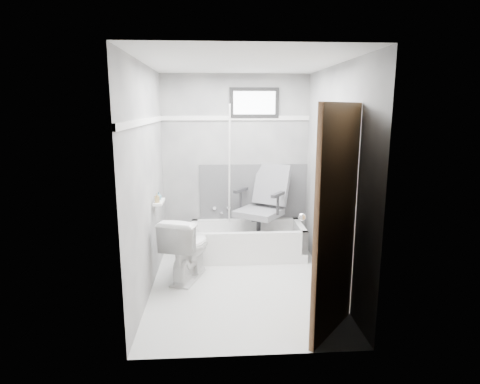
{
  "coord_description": "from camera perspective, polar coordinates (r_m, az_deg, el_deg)",
  "views": [
    {
      "loc": [
        -0.29,
        -4.18,
        1.96
      ],
      "look_at": [
        0.0,
        0.35,
        1.0
      ],
      "focal_mm": 30.0,
      "sensor_mm": 36.0,
      "label": 1
    }
  ],
  "objects": [
    {
      "name": "trim_left",
      "position": [
        4.24,
        -13.33,
        9.75
      ],
      "size": [
        0.02,
        2.6,
        0.06
      ],
      "primitive_type": "cube",
      "color": "white",
      "rests_on": "wall_left"
    },
    {
      "name": "backerboard",
      "position": [
        5.61,
        1.94,
        0.01
      ],
      "size": [
        1.5,
        0.02,
        0.78
      ],
      "primitive_type": "cube",
      "color": "#4C4C4F",
      "rests_on": "wall_back"
    },
    {
      "name": "trim_back",
      "position": [
        5.47,
        -0.63,
        10.48
      ],
      "size": [
        2.0,
        0.02,
        0.06
      ],
      "primitive_type": "cube",
      "color": "white",
      "rests_on": "wall_back"
    },
    {
      "name": "wall_left",
      "position": [
        4.31,
        -13.11,
        1.47
      ],
      "size": [
        0.02,
        2.6,
        2.4
      ],
      "primitive_type": "cube",
      "color": "slate",
      "rests_on": "floor"
    },
    {
      "name": "wall_right",
      "position": [
        4.44,
        13.3,
        1.77
      ],
      "size": [
        0.02,
        2.6,
        2.4
      ],
      "primitive_type": "cube",
      "color": "slate",
      "rests_on": "floor"
    },
    {
      "name": "door",
      "position": [
        3.3,
        19.19,
        -5.61
      ],
      "size": [
        0.78,
        0.78,
        2.0
      ],
      "primitive_type": null,
      "color": "#53311E",
      "rests_on": "floor"
    },
    {
      "name": "office_chair",
      "position": [
        5.33,
        2.68,
        -2.08
      ],
      "size": [
        0.88,
        0.88,
        1.1
      ],
      "primitive_type": null,
      "rotation": [
        0.0,
        0.0,
        -0.61
      ],
      "color": "slate",
      "rests_on": "bathtub"
    },
    {
      "name": "pole",
      "position": [
        5.32,
        -1.52,
        2.09
      ],
      "size": [
        0.02,
        0.46,
        1.91
      ],
      "primitive_type": "cylinder",
      "rotation": [
        0.23,
        0.0,
        0.0
      ],
      "color": "white",
      "rests_on": "bathtub"
    },
    {
      "name": "wall_back",
      "position": [
        5.54,
        -0.62,
        4.05
      ],
      "size": [
        2.0,
        0.02,
        2.4
      ],
      "primitive_type": "cube",
      "color": "slate",
      "rests_on": "floor"
    },
    {
      "name": "window",
      "position": [
        5.49,
        2.04,
        12.56
      ],
      "size": [
        0.66,
        0.04,
        0.4
      ],
      "primitive_type": null,
      "color": "black",
      "rests_on": "wall_back"
    },
    {
      "name": "shelf",
      "position": [
        4.68,
        -11.43,
        -1.39
      ],
      "size": [
        0.1,
        0.32,
        0.02
      ],
      "primitive_type": "cube",
      "color": "white",
      "rests_on": "wall_left"
    },
    {
      "name": "wall_front",
      "position": [
        2.99,
        2.0,
        -2.76
      ],
      "size": [
        2.0,
        0.02,
        2.4
      ],
      "primitive_type": "cube",
      "color": "slate",
      "rests_on": "floor"
    },
    {
      "name": "bathtub",
      "position": [
        5.41,
        1.03,
        -6.92
      ],
      "size": [
        1.5,
        0.7,
        0.42
      ],
      "primitive_type": null,
      "color": "white",
      "rests_on": "floor"
    },
    {
      "name": "faucet",
      "position": [
        5.63,
        -2.63,
        -2.58
      ],
      "size": [
        0.26,
        0.1,
        0.16
      ],
      "primitive_type": null,
      "color": "silver",
      "rests_on": "wall_back"
    },
    {
      "name": "floor",
      "position": [
        4.62,
        0.28,
        -13.14
      ],
      "size": [
        2.6,
        2.6,
        0.0
      ],
      "primitive_type": "plane",
      "color": "white",
      "rests_on": "ground"
    },
    {
      "name": "ceiling",
      "position": [
        4.21,
        0.32,
        17.95
      ],
      "size": [
        2.6,
        2.6,
        0.0
      ],
      "primitive_type": "plane",
      "rotation": [
        3.14,
        0.0,
        0.0
      ],
      "color": "silver",
      "rests_on": "floor"
    },
    {
      "name": "soap_bottle_b",
      "position": [
        4.72,
        -11.49,
        -0.52
      ],
      "size": [
        0.1,
        0.1,
        0.09
      ],
      "primitive_type": "imported",
      "rotation": [
        0.0,
        0.0,
        0.92
      ],
      "color": "teal",
      "rests_on": "shelf"
    },
    {
      "name": "toilet",
      "position": [
        4.72,
        -7.53,
        -7.84
      ],
      "size": [
        0.64,
        0.85,
        0.74
      ],
      "primitive_type": "imported",
      "rotation": [
        0.0,
        0.0,
        2.82
      ],
      "color": "white",
      "rests_on": "floor"
    },
    {
      "name": "soap_bottle_a",
      "position": [
        4.59,
        -11.72,
        -0.82
      ],
      "size": [
        0.06,
        0.06,
        0.11
      ],
      "primitive_type": "imported",
      "rotation": [
        0.0,
        0.0,
        0.27
      ],
      "color": "#A78B53",
      "rests_on": "shelf"
    }
  ]
}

